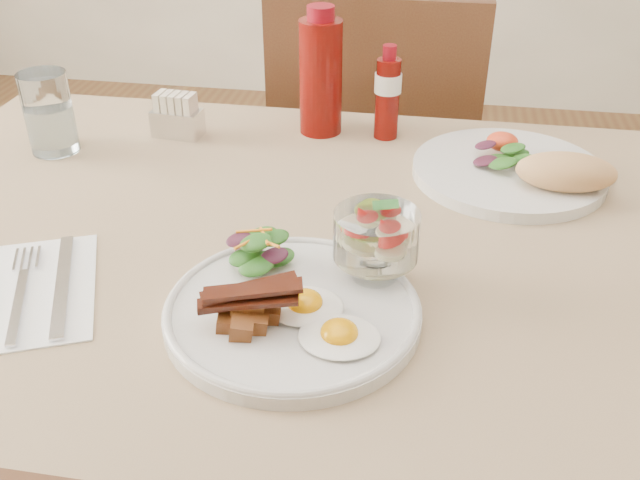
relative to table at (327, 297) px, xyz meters
The scene contains 13 objects.
table is the anchor object (origin of this frame).
chair_far 0.68m from the table, 90.00° to the left, with size 0.42×0.42×0.93m.
main_plate 0.19m from the table, 94.17° to the right, with size 0.28×0.28×0.02m, color silver.
fried_eggs 0.22m from the table, 82.52° to the right, with size 0.14×0.13×0.02m.
bacon_potato_pile 0.24m from the table, 103.88° to the right, with size 0.11×0.07×0.05m.
side_salad 0.17m from the table, 125.45° to the right, with size 0.08×0.08×0.04m.
fruit_cup 0.19m from the table, 51.71° to the right, with size 0.10×0.10×0.10m.
second_plate 0.35m from the table, 40.03° to the left, with size 0.29×0.28×0.07m.
ketchup_bottle 0.40m from the table, 101.05° to the left, with size 0.08×0.08×0.21m.
hot_sauce_bottle 0.38m from the table, 82.90° to the left, with size 0.05×0.05×0.15m.
sugar_caddy 0.43m from the table, 136.02° to the left, with size 0.08×0.05×0.07m.
water_glass 0.53m from the table, 157.21° to the left, with size 0.07×0.07×0.13m.
napkin_cutlery 0.36m from the table, 152.45° to the right, with size 0.20×0.25×0.01m.
Camera 1 is at (0.12, -0.76, 1.24)m, focal length 40.00 mm.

